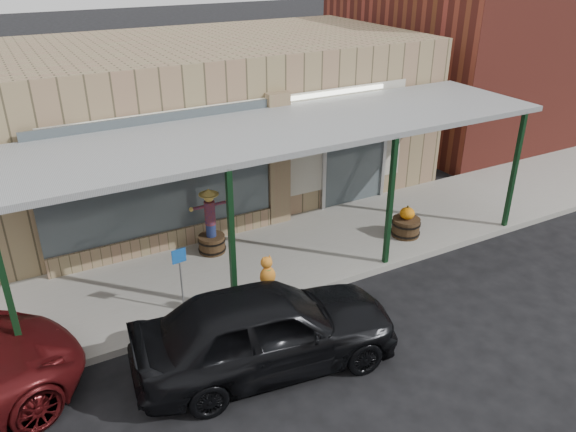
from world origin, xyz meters
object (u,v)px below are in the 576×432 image
barrel_scarecrow (211,231)px  parked_sedan (266,328)px  barrel_pumpkin (406,225)px  handicap_sign (180,272)px

barrel_scarecrow → parked_sedan: size_ratio=0.34×
barrel_pumpkin → parked_sedan: parked_sedan is taller
barrel_pumpkin → parked_sedan: 5.44m
barrel_scarecrow → handicap_sign: size_ratio=1.16×
barrel_pumpkin → parked_sedan: bearing=-154.5°
parked_sedan → handicap_sign: bearing=29.1°
barrel_scarecrow → barrel_pumpkin: 4.61m
barrel_scarecrow → barrel_pumpkin: bearing=-22.6°
barrel_pumpkin → handicap_sign: (-5.68, -0.36, 0.58)m
barrel_pumpkin → barrel_scarecrow: bearing=161.0°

